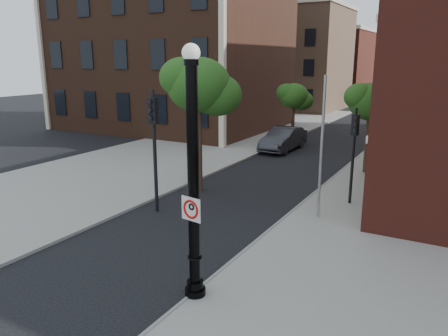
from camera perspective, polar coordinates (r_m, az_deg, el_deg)
The scene contains 16 objects.
ground at distance 13.76m, azimuth -10.06°, elevation -13.06°, with size 120.00×120.00×0.00m, color black.
sidewalk_right at distance 20.40m, azimuth 22.53°, elevation -4.60°, with size 8.00×60.00×0.12m, color gray.
sidewalk_left at distance 32.75m, azimuth -2.38°, elevation 3.28°, with size 10.00×50.00×0.12m, color gray.
curb_edge at distance 21.14m, azimuth 11.89°, elevation -3.13°, with size 0.10×60.00×0.14m, color gray.
victorian_building at distance 41.10m, azimuth -6.64°, elevation 17.57°, with size 18.60×14.60×17.95m.
bg_building_tan_a at distance 56.95m, azimuth 9.13°, elevation 13.75°, with size 12.00×12.00×12.00m, color #926C50.
bg_building_red at distance 70.24m, azimuth 13.20°, elevation 12.80°, with size 12.00×12.00×10.00m, color maroon.
lamppost at distance 10.98m, azimuth -4.01°, elevation -2.84°, with size 0.56×0.56×6.59m.
no_parking_sign at distance 10.97m, azimuth -4.32°, elevation -5.35°, with size 0.62×0.14×0.62m.
parked_car at distance 30.58m, azimuth 7.75°, elevation 3.79°, with size 1.70×4.89×1.61m, color #2D2C31.
traffic_signal_left at distance 17.79m, azimuth -9.17°, elevation 4.82°, with size 0.36×0.43×5.06m.
traffic_signal_right at distance 19.15m, azimuth 16.63°, elevation 3.43°, with size 0.30×0.36×4.26m.
utility_pole at distance 17.15m, azimuth 12.61°, elevation 2.32°, with size 0.11×0.11×5.65m, color #999999.
street_tree_a at distance 20.40m, azimuth -3.13°, elevation 10.62°, with size 3.50×3.17×6.31m.
street_tree_b at distance 32.09m, azimuth 9.19°, elevation 9.17°, with size 2.50×2.26×4.51m.
street_tree_c at distance 24.79m, azimuth 18.65°, elevation 8.08°, with size 2.77×2.50×4.98m.
Camera 1 is at (7.94, -9.34, 6.25)m, focal length 35.00 mm.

